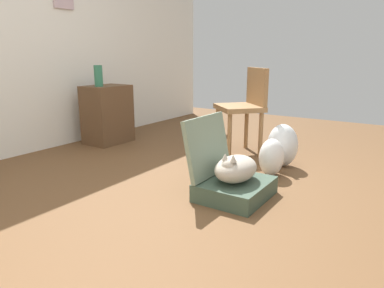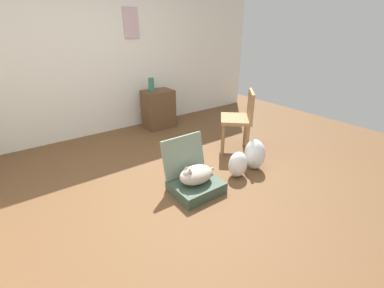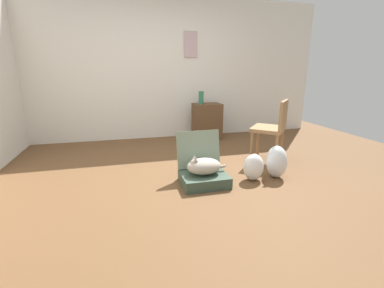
% 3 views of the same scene
% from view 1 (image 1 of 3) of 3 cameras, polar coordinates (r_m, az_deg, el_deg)
% --- Properties ---
extents(ground_plane, '(7.68, 7.68, 0.00)m').
position_cam_1_polar(ground_plane, '(2.68, 1.67, -8.44)').
color(ground_plane, brown).
rests_on(ground_plane, ground).
extents(wall_back, '(6.40, 0.15, 2.60)m').
position_cam_1_polar(wall_back, '(4.15, -26.95, 16.46)').
color(wall_back, silver).
rests_on(wall_back, ground).
extents(suitcase_base, '(0.53, 0.46, 0.13)m').
position_cam_1_polar(suitcase_base, '(2.66, 6.98, -7.22)').
color(suitcase_base, '#384C3D').
rests_on(suitcase_base, ground).
extents(suitcase_lid, '(0.53, 0.13, 0.46)m').
position_cam_1_polar(suitcase_lid, '(2.68, 2.54, -0.35)').
color(suitcase_lid, gray).
rests_on(suitcase_lid, suitcase_base).
extents(cat, '(0.48, 0.28, 0.23)m').
position_cam_1_polar(cat, '(2.60, 7.01, -3.93)').
color(cat, '#B2A899').
rests_on(cat, suitcase_base).
extents(plastic_bag_white, '(0.25, 0.21, 0.33)m').
position_cam_1_polar(plastic_bag_white, '(3.15, 12.69, -2.11)').
color(plastic_bag_white, white).
rests_on(plastic_bag_white, ground).
extents(plastic_bag_clear, '(0.24, 0.29, 0.40)m').
position_cam_1_polar(plastic_bag_clear, '(3.44, 14.40, -0.21)').
color(plastic_bag_clear, silver).
rests_on(plastic_bag_clear, ground).
extents(side_table, '(0.52, 0.38, 0.68)m').
position_cam_1_polar(side_table, '(4.35, -13.49, 4.68)').
color(side_table, brown).
rests_on(side_table, ground).
extents(vase_tall, '(0.09, 0.09, 0.24)m').
position_cam_1_polar(vase_tall, '(4.19, -14.88, 10.59)').
color(vase_tall, '#2D7051').
rests_on(vase_tall, side_table).
extents(chair, '(0.63, 0.63, 0.90)m').
position_cam_1_polar(chair, '(3.77, 8.55, 6.25)').
color(chair, olive).
rests_on(chair, ground).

